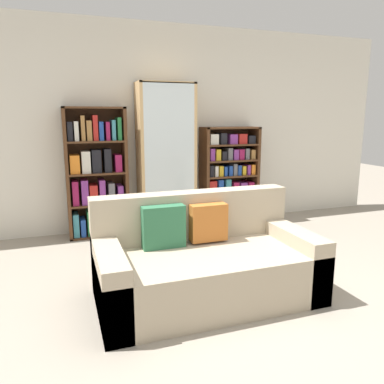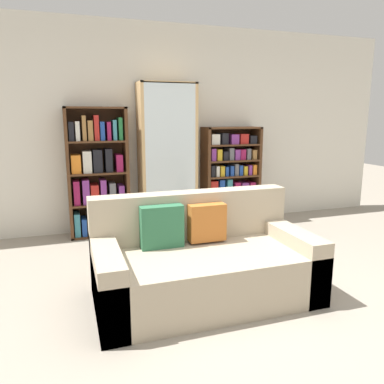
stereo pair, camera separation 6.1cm
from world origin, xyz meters
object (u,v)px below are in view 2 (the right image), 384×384
at_px(display_cabinet, 167,158).
at_px(bookshelf_right, 230,177).
at_px(couch, 203,263).
at_px(wine_bottle, 241,235).
at_px(bookshelf_left, 98,177).

height_order(display_cabinet, bookshelf_right, display_cabinet).
relative_size(couch, bookshelf_right, 1.32).
height_order(display_cabinet, wine_bottle, display_cabinet).
distance_m(bookshelf_left, bookshelf_right, 1.83).
bearing_deg(display_cabinet, bookshelf_left, 178.96).
xyz_separation_m(couch, bookshelf_right, (1.15, 2.02, 0.37)).
bearing_deg(display_cabinet, couch, -96.58).
bearing_deg(bookshelf_right, display_cabinet, -178.98).
height_order(bookshelf_left, display_cabinet, display_cabinet).
bearing_deg(display_cabinet, bookshelf_right, 1.02).
distance_m(bookshelf_left, wine_bottle, 1.94).
distance_m(couch, display_cabinet, 2.13).
bearing_deg(bookshelf_left, bookshelf_right, 0.00).
relative_size(display_cabinet, bookshelf_right, 1.42).
relative_size(couch, display_cabinet, 0.93).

